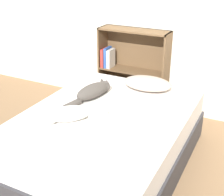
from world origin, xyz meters
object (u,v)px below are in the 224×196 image
(bed, at_px, (105,140))
(cat_light, at_px, (65,114))
(bookshelf, at_px, (132,68))
(cat_dark, at_px, (93,91))
(pillow, at_px, (147,83))

(bed, relative_size, cat_light, 4.13)
(bed, distance_m, bookshelf, 1.29)
(bed, bearing_deg, cat_dark, 135.02)
(bed, relative_size, cat_dark, 3.08)
(pillow, relative_size, bookshelf, 0.51)
(pillow, relative_size, cat_light, 1.14)
(cat_light, bearing_deg, pillow, -153.37)
(pillow, xyz_separation_m, cat_light, (-0.35, -0.97, 0.01))
(cat_light, height_order, cat_dark, cat_light)
(cat_dark, relative_size, bookshelf, 0.60)
(cat_light, relative_size, cat_dark, 0.75)
(bed, height_order, bookshelf, bookshelf)
(pillow, bearing_deg, bed, -99.43)
(cat_dark, bearing_deg, cat_light, -164.72)
(cat_light, relative_size, bookshelf, 0.44)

